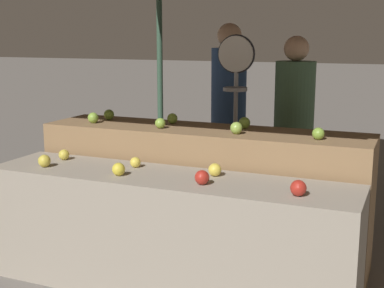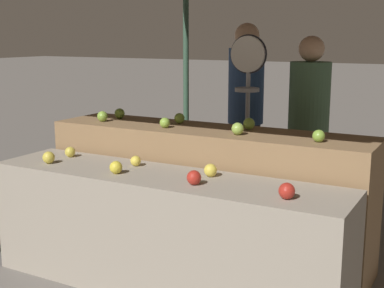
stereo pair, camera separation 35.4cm
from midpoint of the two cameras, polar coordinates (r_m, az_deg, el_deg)
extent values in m
cylinder|color=#33513D|center=(6.62, -4.99, 7.99)|extent=(0.07, 0.07, 2.43)
cube|color=gray|center=(3.45, -5.64, -9.56)|extent=(2.37, 0.55, 0.76)
cube|color=olive|center=(3.92, -1.47, -5.31)|extent=(2.37, 0.55, 0.96)
sphere|color=gold|center=(3.71, -18.14, -1.75)|extent=(0.08, 0.08, 0.08)
sphere|color=gold|center=(3.37, -10.84, -2.70)|extent=(0.08, 0.08, 0.08)
sphere|color=#AD281E|center=(3.11, -2.18, -3.63)|extent=(0.09, 0.09, 0.09)
sphere|color=#AD281E|center=(2.92, 7.90, -4.73)|extent=(0.09, 0.09, 0.09)
sphere|color=gold|center=(3.88, -16.07, -1.13)|extent=(0.07, 0.07, 0.07)
sphere|color=yellow|center=(3.56, -8.91, -1.97)|extent=(0.07, 0.07, 0.07)
sphere|color=yellow|center=(3.30, -0.61, -2.80)|extent=(0.08, 0.08, 0.08)
sphere|color=#84AD3D|center=(4.15, -12.93, 2.72)|extent=(0.08, 0.08, 0.08)
sphere|color=#84AD3D|center=(3.83, -6.06, 2.20)|extent=(0.08, 0.08, 0.08)
sphere|color=#8EB247|center=(3.59, 1.95, 1.69)|extent=(0.08, 0.08, 0.08)
sphere|color=#7AA338|center=(3.45, 10.50, 1.07)|extent=(0.08, 0.08, 0.08)
sphere|color=#7AA338|center=(4.30, -11.19, 3.08)|extent=(0.08, 0.08, 0.08)
sphere|color=#84AD3D|center=(4.03, -4.62, 2.71)|extent=(0.08, 0.08, 0.08)
sphere|color=#84AD3D|center=(3.81, 2.99, 2.25)|extent=(0.08, 0.08, 0.08)
cylinder|color=#99999E|center=(4.51, 2.40, 0.39)|extent=(0.04, 0.04, 1.50)
cylinder|color=black|center=(4.42, 2.45, 9.57)|extent=(0.32, 0.01, 0.32)
cylinder|color=silver|center=(4.41, 2.38, 9.57)|extent=(0.29, 0.02, 0.29)
cylinder|color=#99999E|center=(4.42, 2.36, 6.77)|extent=(0.01, 0.01, 0.14)
cylinder|color=#99999E|center=(4.43, 2.35, 5.86)|extent=(0.20, 0.20, 0.03)
cube|color=#2D2D38|center=(4.77, 8.50, -3.71)|extent=(0.29, 0.23, 0.75)
cylinder|color=#476B4C|center=(4.64, 8.75, 4.69)|extent=(0.43, 0.43, 0.65)
sphere|color=tan|center=(4.61, 8.92, 10.03)|extent=(0.21, 0.21, 0.21)
cube|color=#2D2D38|center=(5.18, 1.89, -2.07)|extent=(0.25, 0.15, 0.80)
cylinder|color=#2D4C84|center=(5.06, 1.95, 6.24)|extent=(0.34, 0.34, 0.70)
sphere|color=tan|center=(5.04, 1.99, 11.49)|extent=(0.23, 0.23, 0.23)
camera|label=1|loc=(0.18, -92.86, -0.58)|focal=50.00mm
camera|label=2|loc=(0.18, 87.14, 0.58)|focal=50.00mm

